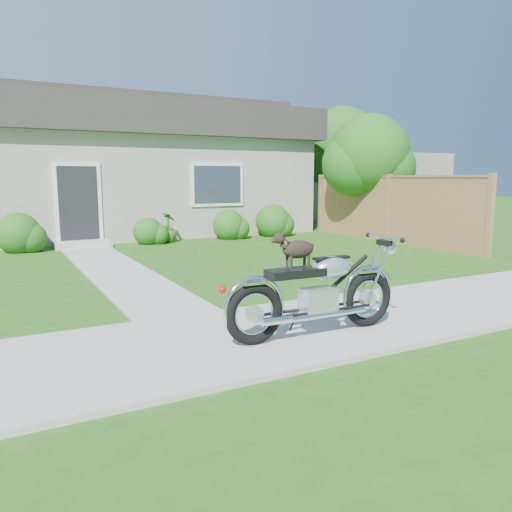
# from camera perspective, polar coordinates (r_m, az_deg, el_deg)

# --- Properties ---
(ground) EXTENTS (80.00, 80.00, 0.00)m
(ground) POSITION_cam_1_polar(r_m,az_deg,el_deg) (6.30, 7.96, -7.70)
(ground) COLOR #235114
(ground) RESTS_ON ground
(sidewalk) EXTENTS (24.00, 2.20, 0.04)m
(sidewalk) POSITION_cam_1_polar(r_m,az_deg,el_deg) (6.30, 7.96, -7.53)
(sidewalk) COLOR #9E9B93
(sidewalk) RESTS_ON ground
(walkway) EXTENTS (1.20, 8.00, 0.03)m
(walkway) POSITION_cam_1_polar(r_m,az_deg,el_deg) (10.24, -15.96, -1.43)
(walkway) COLOR #9E9B93
(walkway) RESTS_ON ground
(house) EXTENTS (12.60, 7.03, 4.50)m
(house) POSITION_cam_1_polar(r_m,az_deg,el_deg) (17.24, -16.37, 9.77)
(house) COLOR #ABA89B
(house) RESTS_ON ground
(fence) EXTENTS (0.12, 6.62, 1.90)m
(fence) POSITION_cam_1_polar(r_m,az_deg,el_deg) (14.53, 14.87, 5.25)
(fence) COLOR #A26849
(fence) RESTS_ON ground
(tree_near) EXTENTS (2.49, 2.41, 3.69)m
(tree_near) POSITION_cam_1_polar(r_m,az_deg,el_deg) (15.61, 13.30, 10.77)
(tree_near) COLOR #3D2B1C
(tree_near) RESTS_ON ground
(tree_far) EXTENTS (2.92, 2.91, 4.46)m
(tree_far) POSITION_cam_1_polar(r_m,az_deg,el_deg) (19.62, 10.14, 11.89)
(tree_far) COLOR #3D2B1C
(tree_far) RESTS_ON ground
(shrub_row) EXTENTS (10.12, 1.07, 1.07)m
(shrub_row) POSITION_cam_1_polar(r_m,az_deg,el_deg) (13.95, -12.39, 3.04)
(shrub_row) COLOR #235A17
(shrub_row) RESTS_ON ground
(potted_plant_right) EXTENTS (0.55, 0.55, 0.86)m
(potted_plant_right) POSITION_cam_1_polar(r_m,az_deg,el_deg) (14.18, -9.95, 3.26)
(potted_plant_right) COLOR #2F5C19
(potted_plant_right) RESTS_ON ground
(motorcycle_with_dog) EXTENTS (2.22, 0.60, 1.18)m
(motorcycle_with_dog) POSITION_cam_1_polar(r_m,az_deg,el_deg) (5.63, 7.04, -3.85)
(motorcycle_with_dog) COLOR black
(motorcycle_with_dog) RESTS_ON sidewalk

